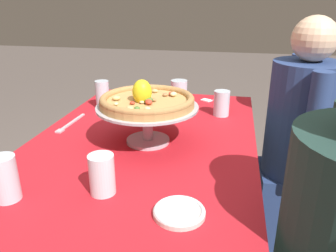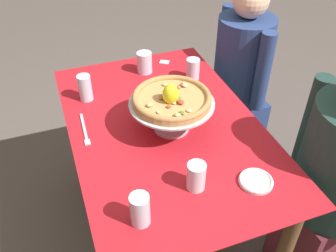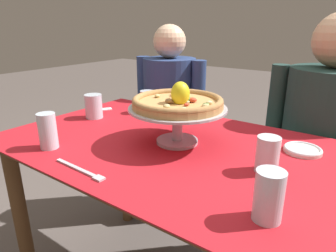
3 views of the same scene
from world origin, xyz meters
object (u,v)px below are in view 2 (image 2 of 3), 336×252
object	(u,v)px
water_glass_side_left	(145,63)
sugar_packet	(164,62)
side_plate	(256,181)
dinner_fork	(85,130)
pizza_stand	(172,109)
diner_left	(239,86)
water_glass_side_right	(196,177)
water_glass_front_right	(140,211)
water_glass_back_left	(193,70)
water_glass_front_left	(85,89)
pizza	(172,98)

from	to	relation	value
water_glass_side_left	sugar_packet	world-z (taller)	water_glass_side_left
side_plate	sugar_packet	bearing A→B (deg)	-178.87
dinner_fork	sugar_packet	distance (m)	0.67
pizza_stand	water_glass_side_left	size ratio (longest dim) A/B	3.19
side_plate	diner_left	bearing A→B (deg)	153.70
water_glass_side_right	pizza_stand	bearing A→B (deg)	174.17
water_glass_front_right	diner_left	size ratio (longest dim) A/B	0.10
water_glass_front_right	water_glass_side_left	xyz separation A→B (m)	(-0.90, 0.29, -0.00)
water_glass_side_right	dinner_fork	bearing A→B (deg)	-144.51
water_glass_front_right	water_glass_side_left	distance (m)	0.95
side_plate	dinner_fork	world-z (taller)	side_plate
sugar_packet	water_glass_side_right	bearing A→B (deg)	-12.43
water_glass_front_right	dinner_fork	size ratio (longest dim) A/B	0.57
water_glass_back_left	water_glass_front_right	xyz separation A→B (m)	(0.75, -0.50, 0.01)
water_glass_back_left	water_glass_front_left	size ratio (longest dim) A/B	0.86
water_glass_front_right	side_plate	distance (m)	0.44
side_plate	water_glass_side_left	bearing A→B (deg)	-170.46
pizza	sugar_packet	xyz separation A→B (m)	(-0.54, 0.16, -0.15)
water_glass_front_right	sugar_packet	xyz separation A→B (m)	(-0.96, 0.42, -0.05)
water_glass_front_left	water_glass_side_left	world-z (taller)	water_glass_front_left
water_glass_back_left	water_glass_side_left	world-z (taller)	same
water_glass_front_left	dinner_fork	bearing A→B (deg)	-12.41
water_glass_front_right	dinner_fork	world-z (taller)	water_glass_front_right
pizza	water_glass_back_left	distance (m)	0.43
pizza	water_glass_side_right	xyz separation A→B (m)	(0.34, -0.03, -0.11)
water_glass_side_left	dinner_fork	world-z (taller)	water_glass_side_left
water_glass_front_left	side_plate	distance (m)	0.88
water_glass_side_right	water_glass_front_right	distance (m)	0.24
water_glass_front_right	water_glass_side_left	world-z (taller)	water_glass_front_right
dinner_fork	pizza_stand	bearing A→B (deg)	73.13
pizza	water_glass_side_right	distance (m)	0.36
water_glass_back_left	sugar_packet	distance (m)	0.22
water_glass_side_right	water_glass_back_left	xyz separation A→B (m)	(-0.68, 0.28, -0.00)
water_glass_side_right	sugar_packet	world-z (taller)	water_glass_side_right
sugar_packet	water_glass_front_right	bearing A→B (deg)	-23.73
pizza_stand	water_glass_back_left	size ratio (longest dim) A/B	3.22
water_glass_side_left	diner_left	bearing A→B (deg)	87.67
water_glass_back_left	side_plate	xyz separation A→B (m)	(0.74, -0.06, -0.04)
water_glass_side_left	diner_left	size ratio (longest dim) A/B	0.09
water_glass_side_right	water_glass_side_left	bearing A→B (deg)	175.51
water_glass_back_left	water_glass_front_right	size ratio (longest dim) A/B	0.91
water_glass_side_right	side_plate	size ratio (longest dim) A/B	0.87
water_glass_side_left	diner_left	world-z (taller)	diner_left
water_glass_side_left	side_plate	distance (m)	0.90
pizza	water_glass_side_left	bearing A→B (deg)	176.36
water_glass_side_right	diner_left	xyz separation A→B (m)	(-0.80, 0.64, -0.25)
water_glass_front_right	water_glass_side_right	bearing A→B (deg)	108.43
water_glass_side_right	water_glass_front_right	bearing A→B (deg)	-71.57
side_plate	water_glass_side_right	bearing A→B (deg)	-104.87
water_glass_back_left	water_glass_side_left	bearing A→B (deg)	-124.95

